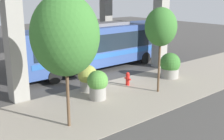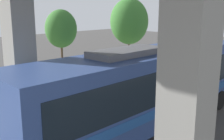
# 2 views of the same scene
# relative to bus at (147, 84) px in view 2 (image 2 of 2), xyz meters

# --- Properties ---
(ground_plane) EXTENTS (80.00, 80.00, 0.00)m
(ground_plane) POSITION_rel_bus_xyz_m (-3.14, 1.59, -1.98)
(ground_plane) COLOR #474442
(ground_plane) RESTS_ON ground
(sidewalk_strip) EXTENTS (6.00, 40.00, 0.02)m
(sidewalk_strip) POSITION_rel_bus_xyz_m (-6.14, 1.59, -1.97)
(sidewalk_strip) COLOR gray
(sidewalk_strip) RESTS_ON ground
(bus) EXTENTS (2.78, 12.91, 3.65)m
(bus) POSITION_rel_bus_xyz_m (0.00, 0.00, 0.00)
(bus) COLOR #334C8C
(bus) RESTS_ON ground
(fire_hydrant) EXTENTS (0.53, 0.25, 0.90)m
(fire_hydrant) POSITION_rel_bus_xyz_m (-4.66, 1.03, -1.53)
(fire_hydrant) COLOR red
(fire_hydrant) RESTS_ON ground
(planter_front) EXTENTS (1.45, 1.45, 1.81)m
(planter_front) POSITION_rel_bus_xyz_m (-5.27, -2.51, -1.09)
(planter_front) COLOR gray
(planter_front) RESTS_ON ground
(planter_middle) EXTENTS (1.19, 1.19, 1.70)m
(planter_middle) POSITION_rel_bus_xyz_m (-5.41, 4.04, -1.09)
(planter_middle) COLOR gray
(planter_middle) RESTS_ON ground
(planter_back) EXTENTS (1.21, 1.21, 1.66)m
(planter_back) POSITION_rel_bus_xyz_m (-3.86, 3.67, -1.10)
(planter_back) COLOR gray
(planter_back) RESTS_ON ground
(street_tree_near) EXTENTS (1.88, 1.88, 5.12)m
(street_tree_near) POSITION_rel_bus_xyz_m (-6.76, 0.42, 1.99)
(street_tree_near) COLOR brown
(street_tree_near) RESTS_ON ground
(street_tree_far) EXTENTS (2.92, 2.92, 5.93)m
(street_tree_far) POSITION_rel_bus_xyz_m (-7.27, 7.09, 2.19)
(street_tree_far) COLOR brown
(street_tree_far) RESTS_ON ground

